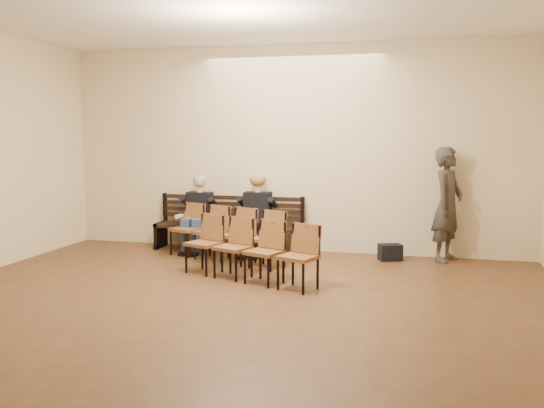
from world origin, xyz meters
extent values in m
plane|color=brown|center=(0.00, 0.00, 0.00)|extent=(10.00, 10.00, 0.00)
cube|color=beige|center=(0.00, 5.00, 1.75)|extent=(8.00, 0.02, 3.50)
cube|color=black|center=(-1.05, 4.65, 0.23)|extent=(2.60, 0.90, 0.45)
cube|color=silver|center=(-1.57, 4.37, 0.58)|extent=(0.36, 0.29, 0.26)
cylinder|color=silver|center=(-0.43, 4.23, 0.56)|extent=(0.08, 0.08, 0.23)
cube|color=black|center=(1.71, 4.57, 0.13)|extent=(0.41, 0.35, 0.26)
imported|color=#36322C|center=(2.57, 4.75, 1.04)|extent=(0.76, 0.89, 2.08)
cube|color=brown|center=(-0.83, 3.85, 0.43)|extent=(2.13, 1.22, 0.87)
cube|color=brown|center=(-0.11, 2.73, 0.43)|extent=(2.10, 1.18, 0.85)
camera|label=1|loc=(2.24, -5.11, 2.06)|focal=40.00mm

